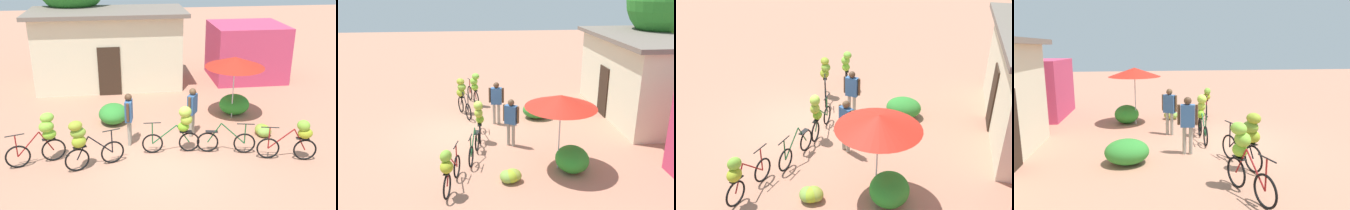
% 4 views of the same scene
% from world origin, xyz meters
% --- Properties ---
extents(ground_plane, '(60.00, 60.00, 0.00)m').
position_xyz_m(ground_plane, '(0.00, 0.00, 0.00)').
color(ground_plane, '#B2795F').
extents(building_low, '(6.49, 3.08, 3.25)m').
position_xyz_m(building_low, '(-1.50, 6.99, 1.65)').
color(building_low, beige).
rests_on(building_low, ground).
extents(tree_behind_building, '(3.21, 3.21, 6.06)m').
position_xyz_m(tree_behind_building, '(-3.02, 8.69, 4.41)').
color(tree_behind_building, brown).
rests_on(tree_behind_building, ground).
extents(hedge_bush_front_left, '(0.99, 1.15, 0.66)m').
position_xyz_m(hedge_bush_front_left, '(-1.38, 2.95, 0.33)').
color(hedge_bush_front_left, '#328631').
rests_on(hedge_bush_front_left, ground).
extents(hedge_bush_front_right, '(1.09, 0.96, 0.73)m').
position_xyz_m(hedge_bush_front_right, '(2.97, 3.15, 0.37)').
color(hedge_bush_front_right, '#2D8C2C').
rests_on(hedge_bush_front_right, ground).
extents(market_umbrella, '(2.02, 2.02, 2.24)m').
position_xyz_m(market_umbrella, '(2.78, 2.79, 2.06)').
color(market_umbrella, beige).
rests_on(market_umbrella, ground).
extents(bicycle_leftmost, '(1.58, 0.62, 1.47)m').
position_xyz_m(bicycle_leftmost, '(-3.25, 0.47, 0.87)').
color(bicycle_leftmost, black).
rests_on(bicycle_leftmost, ground).
extents(bicycle_near_pile, '(1.60, 0.67, 1.47)m').
position_xyz_m(bicycle_near_pile, '(-2.14, -0.04, 0.87)').
color(bicycle_near_pile, black).
rests_on(bicycle_near_pile, ground).
extents(bicycle_center_loaded, '(1.71, 0.38, 1.46)m').
position_xyz_m(bicycle_center_loaded, '(0.58, 0.58, 0.84)').
color(bicycle_center_loaded, black).
rests_on(bicycle_center_loaded, ground).
extents(bicycle_by_shop, '(1.69, 0.37, 0.96)m').
position_xyz_m(bicycle_by_shop, '(1.91, 0.37, 0.35)').
color(bicycle_by_shop, black).
rests_on(bicycle_by_shop, ground).
extents(bicycle_rightmost, '(1.65, 0.51, 1.25)m').
position_xyz_m(bicycle_rightmost, '(3.75, -0.29, 0.72)').
color(bicycle_rightmost, black).
rests_on(bicycle_rightmost, ground).
extents(banana_pile_on_ground, '(0.67, 0.74, 0.35)m').
position_xyz_m(banana_pile_on_ground, '(3.40, 1.33, 0.17)').
color(banana_pile_on_ground, '#88A136').
rests_on(banana_pile_on_ground, ground).
extents(person_vendor, '(0.26, 0.57, 1.66)m').
position_xyz_m(person_vendor, '(-0.88, 1.28, 1.01)').
color(person_vendor, gray).
rests_on(person_vendor, ground).
extents(person_bystander, '(0.39, 0.50, 1.62)m').
position_xyz_m(person_bystander, '(1.12, 1.60, 0.99)').
color(person_bystander, gray).
rests_on(person_bystander, ground).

